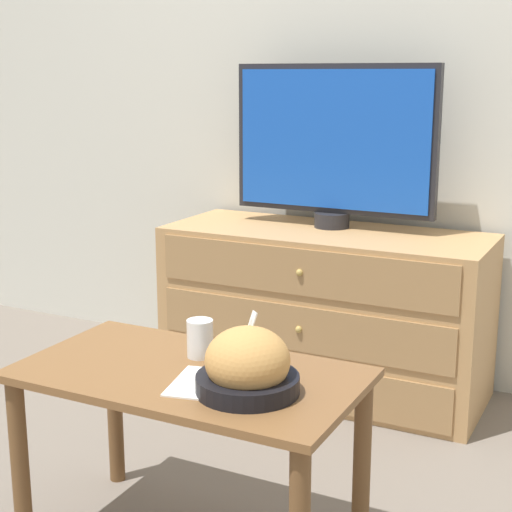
{
  "coord_description": "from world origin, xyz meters",
  "views": [
    {
      "loc": [
        0.94,
        -2.86,
        1.16
      ],
      "look_at": [
        0.05,
        -1.09,
        0.7
      ],
      "focal_mm": 55.0,
      "sensor_mm": 36.0,
      "label": 1
    }
  ],
  "objects": [
    {
      "name": "tv",
      "position": [
        -0.09,
        -0.18,
        0.92
      ],
      "size": [
        0.76,
        0.13,
        0.59
      ],
      "color": "#232328",
      "rests_on": "dresser"
    },
    {
      "name": "ground_plane",
      "position": [
        0.0,
        0.0,
        0.0
      ],
      "size": [
        12.0,
        12.0,
        0.0
      ],
      "primitive_type": "plane",
      "color": "#70665B"
    },
    {
      "name": "wall_back",
      "position": [
        0.0,
        0.03,
        1.3
      ],
      "size": [
        12.0,
        0.05,
        2.6
      ],
      "color": "silver",
      "rests_on": "ground_plane"
    },
    {
      "name": "drink_cup",
      "position": [
        -0.02,
        -1.27,
        0.51
      ],
      "size": [
        0.07,
        0.07,
        0.1
      ],
      "color": "beige",
      "rests_on": "coffee_table"
    },
    {
      "name": "takeout_bowl",
      "position": [
        0.19,
        -1.42,
        0.53
      ],
      "size": [
        0.23,
        0.23,
        0.18
      ],
      "color": "black",
      "rests_on": "coffee_table"
    },
    {
      "name": "coffee_table",
      "position": [
        0.01,
        -1.36,
        0.39
      ],
      "size": [
        0.82,
        0.46,
        0.47
      ],
      "color": "brown",
      "rests_on": "ground_plane"
    },
    {
      "name": "dresser",
      "position": [
        -0.08,
        -0.26,
        0.3
      ],
      "size": [
        1.18,
        0.48,
        0.61
      ],
      "color": "tan",
      "rests_on": "ground_plane"
    },
    {
      "name": "napkin",
      "position": [
        0.1,
        -1.42,
        0.47
      ],
      "size": [
        0.22,
        0.22,
        0.0
      ],
      "color": "white",
      "rests_on": "coffee_table"
    }
  ]
}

